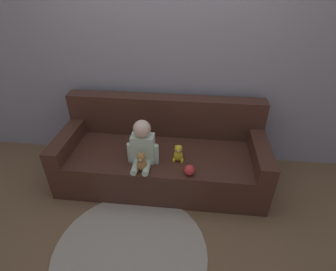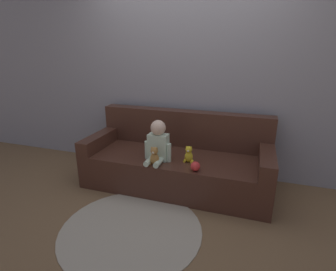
{
  "view_description": "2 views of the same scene",
  "coord_description": "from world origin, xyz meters",
  "px_view_note": "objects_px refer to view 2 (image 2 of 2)",
  "views": [
    {
      "loc": [
        0.31,
        -2.22,
        2.03
      ],
      "look_at": [
        0.07,
        -0.03,
        0.61
      ],
      "focal_mm": 28.0,
      "sensor_mm": 36.0,
      "label": 1
    },
    {
      "loc": [
        0.81,
        -2.74,
        1.58
      ],
      "look_at": [
        -0.09,
        -0.05,
        0.64
      ],
      "focal_mm": 28.0,
      "sensor_mm": 36.0,
      "label": 2
    }
  ],
  "objects_px": {
    "toy_ball": "(195,166)",
    "couch": "(178,161)",
    "teddy_bear_brown": "(154,157)",
    "person_baby": "(158,143)",
    "plush_toy_side": "(189,155)"
  },
  "relations": [
    {
      "from": "couch",
      "to": "teddy_bear_brown",
      "type": "bearing_deg",
      "value": -108.76
    },
    {
      "from": "plush_toy_side",
      "to": "couch",
      "type": "bearing_deg",
      "value": 130.43
    },
    {
      "from": "plush_toy_side",
      "to": "toy_ball",
      "type": "relative_size",
      "value": 1.87
    },
    {
      "from": "toy_ball",
      "to": "teddy_bear_brown",
      "type": "bearing_deg",
      "value": 179.4
    },
    {
      "from": "couch",
      "to": "person_baby",
      "type": "height_order",
      "value": "person_baby"
    },
    {
      "from": "couch",
      "to": "teddy_bear_brown",
      "type": "height_order",
      "value": "couch"
    },
    {
      "from": "couch",
      "to": "plush_toy_side",
      "type": "relative_size",
      "value": 11.69
    },
    {
      "from": "couch",
      "to": "person_baby",
      "type": "distance_m",
      "value": 0.44
    },
    {
      "from": "teddy_bear_brown",
      "to": "plush_toy_side",
      "type": "xyz_separation_m",
      "value": [
        0.33,
        0.19,
        -0.01
      ]
    },
    {
      "from": "person_baby",
      "to": "couch",
      "type": "bearing_deg",
      "value": 61.34
    },
    {
      "from": "couch",
      "to": "plush_toy_side",
      "type": "distance_m",
      "value": 0.35
    },
    {
      "from": "couch",
      "to": "person_baby",
      "type": "xyz_separation_m",
      "value": [
        -0.15,
        -0.27,
        0.31
      ]
    },
    {
      "from": "toy_ball",
      "to": "couch",
      "type": "bearing_deg",
      "value": 126.63
    },
    {
      "from": "teddy_bear_brown",
      "to": "couch",
      "type": "bearing_deg",
      "value": 71.24
    },
    {
      "from": "person_baby",
      "to": "plush_toy_side",
      "type": "bearing_deg",
      "value": 8.7
    }
  ]
}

